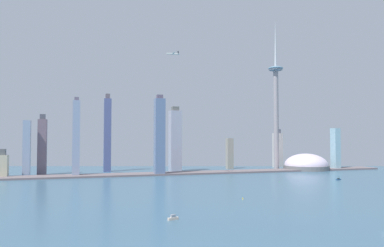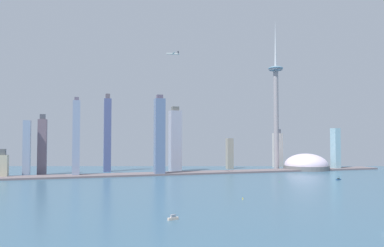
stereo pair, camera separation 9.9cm
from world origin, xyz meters
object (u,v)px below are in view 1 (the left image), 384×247
skyscraper_1 (159,136)px  channel_buoy_1 (279,182)px  boat_3 (173,218)px  channel_buoy_0 (243,198)px  skyscraper_9 (230,153)px  stadium_dome (306,166)px  observation_tower (276,99)px  skyscraper_7 (42,146)px  skyscraper_6 (27,148)px  skyscraper_5 (335,149)px  skyscraper_3 (2,165)px  airplane (173,54)px  skyscraper_8 (76,138)px  skyscraper_0 (107,134)px  skyscraper_4 (175,140)px  boat_0 (338,179)px  skyscraper_2 (278,149)px

skyscraper_1 → channel_buoy_1: (172.03, -179.45, -79.30)m
boat_3 → channel_buoy_0: (110.51, 86.98, -0.42)m
skyscraper_1 → skyscraper_9: (201.27, 107.20, -42.17)m
stadium_dome → channel_buoy_1: 278.45m
observation_tower → stadium_dome: (62.22, -30.43, -163.12)m
channel_buoy_1 → skyscraper_7: bearing=147.3°
skyscraper_1 → skyscraper_6: (-257.60, 54.13, -24.48)m
skyscraper_1 → skyscraper_5: 440.93m
skyscraper_1 → skyscraper_3: (-298.45, 33.84, -55.95)m
airplane → skyscraper_5: bearing=-167.9°
skyscraper_9 → channel_buoy_1: 290.52m
skyscraper_8 → skyscraper_9: (364.97, 80.37, -38.72)m
skyscraper_0 → skyscraper_5: (536.28, -104.75, -35.13)m
skyscraper_1 → skyscraper_5: skyscraper_1 is taller
observation_tower → skyscraper_4: observation_tower is taller
skyscraper_7 → boat_0: skyscraper_7 is taller
skyscraper_1 → skyscraper_4: (51.56, 70.35, -9.15)m
skyscraper_5 → boat_3: size_ratio=9.33×
skyscraper_7 → boat_3: skyscraper_7 is taller
skyscraper_8 → airplane: (177.41, -84.81, 162.60)m
skyscraper_0 → skyscraper_7: 142.11m
skyscraper_5 → skyscraper_8: bearing=178.5°
channel_buoy_0 → channel_buoy_1: 199.52m
skyscraper_3 → boat_0: size_ratio=4.74×
observation_tower → skyscraper_2: size_ratio=3.68×
stadium_dome → skyscraper_1: size_ratio=0.65×
boat_0 → skyscraper_1: bearing=-46.9°
stadium_dome → boat_3: 617.35m
boat_3 → channel_buoy_0: 140.64m
skyscraper_2 → airplane: 422.53m
skyscraper_4 → skyscraper_5: 393.23m
channel_buoy_0 → airplane: airplane is taller
skyscraper_6 → boat_3: 503.35m
skyscraper_3 → skyscraper_1: bearing=-6.5°
stadium_dome → skyscraper_1: bearing=-176.5°
airplane → observation_tower: bearing=-156.1°
skyscraper_3 → skyscraper_8: bearing=-3.0°
skyscraper_3 → skyscraper_9: skyscraper_9 is taller
skyscraper_5 → skyscraper_9: (-238.50, 95.95, -12.24)m
boat_0 → skyscraper_8: bearing=-39.6°
skyscraper_2 → skyscraper_4: (-293.20, -50.18, 24.22)m
skyscraper_7 → skyscraper_6: bearing=-136.7°
skyscraper_0 → skyscraper_1: 150.99m
stadium_dome → skyscraper_4: 321.68m
boat_0 → channel_buoy_1: bearing=-15.9°
boat_3 → skyscraper_7: bearing=-90.6°
skyscraper_7 → skyscraper_8: 87.04m
skyscraper_8 → airplane: bearing=-25.6°
skyscraper_4 → skyscraper_5: size_ratio=1.47×
skyscraper_0 → skyscraper_1: skyscraper_0 is taller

